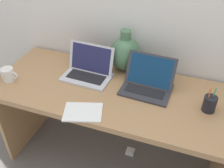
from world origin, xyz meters
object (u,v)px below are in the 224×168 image
(green_vase, at_px, (125,53))
(laptop_right, at_px, (148,81))
(pen_cup, at_px, (210,104))
(notebook_stack, at_px, (83,112))
(coffee_mug, at_px, (8,75))
(laptop_left, at_px, (89,68))
(power_brick, at_px, (130,152))

(green_vase, bearing_deg, laptop_right, -38.92)
(green_vase, relative_size, pen_cup, 1.84)
(laptop_right, xyz_separation_m, notebook_stack, (-0.31, -0.38, -0.05))
(laptop_right, relative_size, coffee_mug, 2.69)
(coffee_mug, bearing_deg, notebook_stack, -11.65)
(laptop_left, bearing_deg, coffee_mug, -153.80)
(laptop_left, bearing_deg, power_brick, 2.99)
(coffee_mug, bearing_deg, laptop_left, 26.20)
(laptop_left, relative_size, laptop_right, 1.03)
(laptop_left, distance_m, notebook_stack, 0.41)
(laptop_left, distance_m, coffee_mug, 0.57)
(laptop_left, height_order, green_vase, green_vase)
(laptop_left, distance_m, power_brick, 0.87)
(laptop_left, relative_size, pen_cup, 2.06)
(laptop_left, xyz_separation_m, power_brick, (0.34, 0.02, -0.80))
(notebook_stack, height_order, pen_cup, pen_cup)
(coffee_mug, distance_m, pen_cup, 1.36)
(green_vase, xyz_separation_m, pen_cup, (0.62, -0.27, -0.08))
(laptop_left, relative_size, green_vase, 1.12)
(green_vase, relative_size, power_brick, 4.47)
(laptop_left, bearing_deg, notebook_stack, -71.40)
(notebook_stack, relative_size, pen_cup, 1.36)
(pen_cup, bearing_deg, laptop_right, 167.00)
(power_brick, bearing_deg, coffee_mug, -162.48)
(laptop_right, bearing_deg, pen_cup, -13.00)
(coffee_mug, bearing_deg, power_brick, 17.52)
(notebook_stack, bearing_deg, pen_cup, 21.63)
(laptop_left, xyz_separation_m, coffee_mug, (-0.51, -0.25, -0.01))
(notebook_stack, xyz_separation_m, pen_cup, (0.71, 0.28, 0.05))
(green_vase, bearing_deg, notebook_stack, -99.12)
(laptop_right, bearing_deg, power_brick, 166.89)
(coffee_mug, relative_size, power_brick, 1.81)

